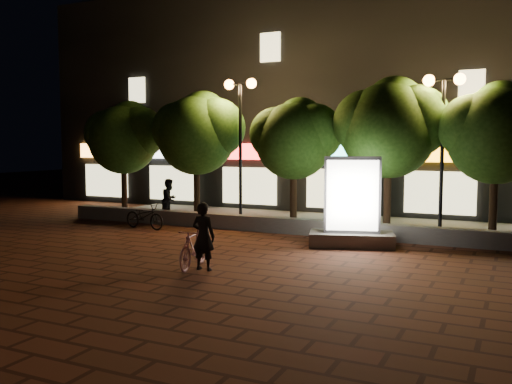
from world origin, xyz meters
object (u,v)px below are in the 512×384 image
Objects in this scene: tree_left at (198,130)px; scooter_parked at (145,216)px; street_lamp_left at (240,113)px; ad_kiosk at (352,210)px; tree_right at (391,124)px; street_lamp_right at (443,112)px; scooter_pink at (194,248)px; tree_mid at (296,136)px; tree_far_left at (125,135)px; rider at (203,236)px; tree_far_right at (498,129)px; pedestrian at (170,199)px.

tree_left is 2.81× the size of scooter_parked.
street_lamp_left is 1.98× the size of ad_kiosk.
tree_right is 1.02× the size of street_lamp_right.
street_lamp_left is 3.21× the size of scooter_pink.
tree_mid is at bearing 7.31° from street_lamp_left.
tree_far_left is 0.95× the size of tree_left.
tree_far_left is 0.91× the size of tree_right.
tree_mid is 5.00m from street_lamp_right.
tree_far_left is 11.11m from rider.
tree_right reaches higher than ad_kiosk.
tree_far_right is at bearing 0.00° from tree_far_left.
tree_left is at bearing 111.43° from scooter_pink.
ad_kiosk is at bearing -44.37° from tree_mid.
tree_left reaches higher than ad_kiosk.
pedestrian is (-11.19, -0.96, -2.51)m from tree_far_right.
scooter_pink is at bearing -71.52° from street_lamp_left.
pedestrian is at bearing -175.08° from tree_far_right.
street_lamp_right is 10.13m from pedestrian.
tree_mid is at bearing 82.69° from scooter_pink.
street_lamp_left reaches higher than pedestrian.
tree_far_left is 2.66× the size of scooter_parked.
tree_left is 1.03× the size of tree_far_right.
scooter_pink is (2.30, -6.88, -3.54)m from street_lamp_left.
scooter_pink is at bearing -88.01° from tree_mid.
rider is (0.57, -7.22, -2.42)m from tree_mid.
street_lamp_left is 3.35× the size of pedestrian.
tree_far_right is 11.51m from pedestrian.
scooter_parked is at bearing -160.40° from tree_right.
tree_right is 8.36m from scooter_pink.
street_lamp_right is (-1.55, -0.26, 0.53)m from tree_far_right.
scooter_pink is 0.45m from rider.
street_lamp_left is at bearing -2.76° from tree_far_left.
ad_kiosk is 7.74m from pedestrian.
ad_kiosk is (4.89, -2.51, -2.99)m from street_lamp_left.
tree_left is 1.87× the size of ad_kiosk.
street_lamp_left reaches higher than tree_mid.
tree_far_left is 10.81m from tree_right.
tree_left reaches higher than tree_far_left.
tree_mid is (4.00, -0.00, -0.23)m from tree_left.
street_lamp_left reaches higher than tree_left.
street_lamp_right is at bearing -1.68° from tree_left.
street_lamp_left is at bearing -35.74° from scooter_parked.
ad_kiosk is at bearing -142.88° from tree_far_right.
rider is (-5.93, -7.22, -2.57)m from tree_far_right.
tree_right reaches higher than scooter_parked.
scooter_pink is at bearing -13.53° from rider.
tree_far_right is (3.20, -0.00, -0.20)m from tree_right.
tree_far_left is 1.03× the size of tree_mid.
tree_far_left is at bearing 164.97° from ad_kiosk.
tree_far_right reaches higher than ad_kiosk.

